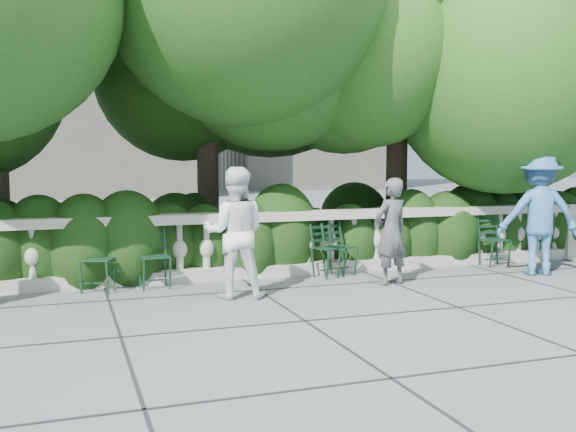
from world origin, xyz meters
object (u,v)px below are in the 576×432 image
object	(u,v)px
chair_c	(95,294)
chair_f	(499,267)
chair_e	(335,278)
person_woman_grey	(391,232)
chair_b	(157,291)
person_older_blue	(539,214)
person_casual_man	(235,233)
chair_d	(346,277)

from	to	relation	value
chair_c	chair_f	size ratio (longest dim) A/B	1.00
chair_e	person_woman_grey	world-z (taller)	person_woman_grey
chair_b	chair_f	bearing A→B (deg)	-2.36
chair_e	person_older_blue	world-z (taller)	person_older_blue
person_woman_grey	chair_f	bearing A→B (deg)	-178.38
chair_e	person_casual_man	world-z (taller)	person_casual_man
chair_c	person_casual_man	bearing A→B (deg)	-5.18
chair_d	chair_e	bearing A→B (deg)	171.77
chair_c	person_casual_man	size ratio (longest dim) A/B	0.49
chair_d	person_woman_grey	size ratio (longest dim) A/B	0.55
person_woman_grey	chair_c	bearing A→B (deg)	-24.96
chair_f	chair_e	bearing A→B (deg)	-179.18
chair_b	chair_d	bearing A→B (deg)	-1.54
chair_f	person_casual_man	xyz separation A→B (m)	(-4.77, -0.82, 0.85)
chair_b	person_casual_man	xyz separation A→B (m)	(0.91, -0.78, 0.85)
chair_c	person_woman_grey	xyz separation A→B (m)	(4.07, -0.72, 0.77)
chair_d	chair_e	size ratio (longest dim) A/B	1.00
chair_c	person_older_blue	size ratio (longest dim) A/B	0.44
chair_e	chair_d	bearing A→B (deg)	-8.60
chair_d	person_older_blue	distance (m)	3.17
chair_d	chair_f	world-z (taller)	same
chair_d	person_casual_man	bearing A→B (deg)	-176.28
person_older_blue	chair_f	bearing A→B (deg)	-60.63
person_woman_grey	person_older_blue	bearing A→B (deg)	164.17
chair_b	person_casual_man	distance (m)	1.47
chair_b	person_casual_man	world-z (taller)	person_casual_man
person_older_blue	person_woman_grey	bearing A→B (deg)	19.62
person_woman_grey	person_older_blue	size ratio (longest dim) A/B	0.80
person_casual_man	chair_d	bearing A→B (deg)	-140.60
person_casual_man	chair_e	bearing A→B (deg)	-139.34
chair_e	person_casual_man	bearing A→B (deg)	-175.40
chair_f	person_older_blue	xyz separation A→B (m)	(0.12, -0.76, 0.96)
chair_c	person_casual_man	xyz separation A→B (m)	(1.73, -0.82, 0.85)
chair_d	person_older_blue	xyz separation A→B (m)	(2.92, -0.78, 0.96)
chair_c	chair_d	bearing A→B (deg)	20.45
chair_c	chair_f	xyz separation A→B (m)	(6.50, 0.00, 0.00)
chair_b	person_older_blue	size ratio (longest dim) A/B	0.44
person_casual_man	person_older_blue	world-z (taller)	person_older_blue
chair_b	chair_f	xyz separation A→B (m)	(5.68, 0.04, 0.00)
chair_e	person_woman_grey	size ratio (longest dim) A/B	0.55
chair_c	chair_d	size ratio (longest dim) A/B	1.00
chair_b	chair_c	distance (m)	0.82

